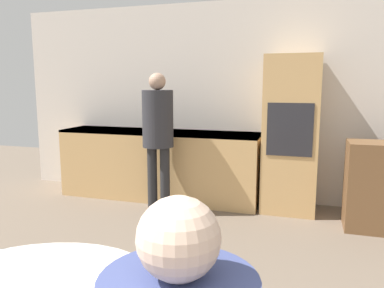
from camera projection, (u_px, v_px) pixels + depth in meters
name	position (u px, v px, depth m)	size (l,w,h in m)	color
wall_back	(250.00, 102.00, 4.90)	(6.70, 0.05, 2.60)	silver
kitchen_counter	(159.00, 164.00, 5.05)	(2.69, 0.60, 0.92)	tan
oven_unit	(291.00, 135.00, 4.48)	(0.63, 0.59, 1.87)	tan
person_standing	(158.00, 128.00, 4.41)	(0.37, 0.37, 1.66)	#262628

